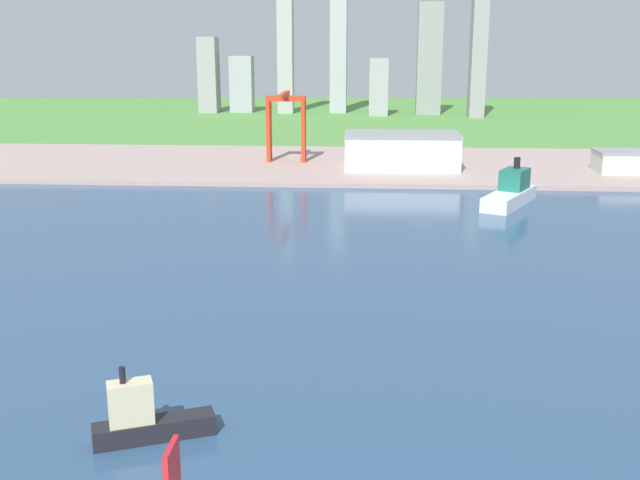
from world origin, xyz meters
The scene contains 9 objects.
ground_plane centered at (0.00, 300.00, 0.00)m, with size 2400.00×2400.00×0.00m, color #529140.
water_bay centered at (0.00, 240.00, 0.07)m, with size 840.00×360.00×0.15m, color #2D4C70.
industrial_pier centered at (0.00, 490.00, 1.25)m, with size 840.00×140.00×2.50m, color #AC948C.
ferry_boat centered at (87.25, 385.02, 5.90)m, with size 31.27×45.18×20.96m.
tugboat_small centered at (-18.31, 163.38, 4.54)m, with size 22.89×13.04×15.35m.
port_crane_red centered at (-27.64, 489.88, 32.09)m, with size 23.15×42.03×41.50m.
warehouse_main centered at (40.53, 472.33, 12.37)m, with size 64.99×37.94×19.70m.
warehouse_annex centered at (170.69, 465.56, 8.51)m, with size 47.25×24.19×11.99m.
distant_skyline centered at (-10.86, 832.00, 58.59)m, with size 287.09×72.24×157.21m.
Camera 1 is at (23.17, 35.36, 73.29)m, focal length 43.06 mm.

